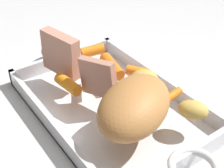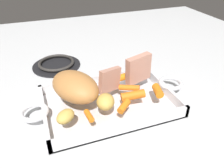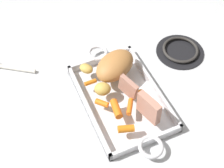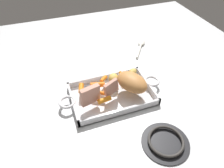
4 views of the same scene
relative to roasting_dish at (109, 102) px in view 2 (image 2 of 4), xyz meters
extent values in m
plane|color=silver|center=(0.00, 0.00, -0.01)|extent=(1.85, 1.85, 0.00)
cube|color=silver|center=(0.00, 0.00, -0.01)|extent=(0.37, 0.24, 0.01)
cube|color=silver|center=(0.00, 0.12, 0.01)|extent=(0.37, 0.01, 0.04)
cube|color=silver|center=(0.00, -0.12, 0.01)|extent=(0.37, 0.01, 0.04)
cube|color=silver|center=(0.18, 0.00, 0.01)|extent=(0.01, 0.24, 0.04)
cube|color=silver|center=(-0.18, 0.00, 0.01)|extent=(0.01, 0.24, 0.04)
torus|color=silver|center=(0.20, 0.00, 0.02)|extent=(0.08, 0.08, 0.01)
torus|color=silver|center=(-0.20, 0.00, 0.02)|extent=(0.08, 0.08, 0.01)
ellipsoid|color=#B7783E|center=(-0.09, 0.02, 0.06)|extent=(0.16, 0.18, 0.07)
cube|color=tan|center=(0.11, 0.04, 0.07)|extent=(0.09, 0.04, 0.09)
cube|color=tan|center=(0.01, 0.02, 0.06)|extent=(0.08, 0.04, 0.08)
cylinder|color=orange|center=(0.06, 0.00, 0.04)|extent=(0.06, 0.05, 0.02)
cylinder|color=orange|center=(0.01, -0.07, 0.04)|extent=(0.04, 0.04, 0.02)
cylinder|color=orange|center=(-0.08, -0.08, 0.03)|extent=(0.02, 0.04, 0.02)
cylinder|color=orange|center=(0.05, -0.04, 0.04)|extent=(0.07, 0.03, 0.03)
cylinder|color=orange|center=(0.05, 0.06, 0.04)|extent=(0.06, 0.03, 0.02)
cylinder|color=orange|center=(0.13, -0.05, 0.04)|extent=(0.04, 0.05, 0.03)
ellipsoid|color=gold|center=(-0.13, -0.07, 0.04)|extent=(0.06, 0.06, 0.03)
ellipsoid|color=gold|center=(-0.03, -0.05, 0.05)|extent=(0.06, 0.07, 0.04)
cylinder|color=black|center=(-0.11, 0.30, -0.01)|extent=(0.18, 0.18, 0.01)
torus|color=#2D2B28|center=(-0.11, 0.30, 0.00)|extent=(0.13, 0.13, 0.01)
camera|label=1|loc=(-0.38, 0.26, 0.37)|focal=51.32mm
camera|label=2|loc=(-0.16, -0.48, 0.39)|focal=35.24mm
camera|label=3|loc=(0.51, -0.26, 0.83)|focal=48.55mm
camera|label=4|loc=(0.21, 0.61, 0.66)|focal=32.25mm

